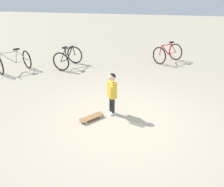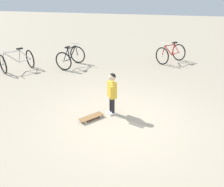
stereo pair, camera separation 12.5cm
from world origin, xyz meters
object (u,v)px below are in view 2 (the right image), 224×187
Objects in this scene: child_person at (112,89)px; bicycle_far at (171,53)px; bicycle_mid at (17,61)px; bicycle_near at (71,57)px; skateboard at (91,117)px.

child_person reaches higher than bicycle_far.
bicycle_mid is 1.01× the size of bicycle_far.
bicycle_near is (-3.25, -2.51, -0.28)m from child_person.
child_person is at bearing 37.63° from bicycle_near.
bicycle_mid is at bearing -118.15° from child_person.
skateboard is at bearing -18.68° from bicycle_far.
bicycle_far is (-5.17, 1.75, 0.32)m from skateboard.
bicycle_near is 2.01m from bicycle_mid.
bicycle_far is at bearing 164.38° from child_person.
skateboard is 5.47m from bicycle_far.
bicycle_near is (-3.63, -2.10, 0.32)m from skateboard.
bicycle_near is 0.92× the size of bicycle_far.
skateboard is (0.38, -0.41, -0.60)m from child_person.
skateboard is 4.70m from bicycle_mid.
child_person is 0.83× the size of bicycle_mid.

